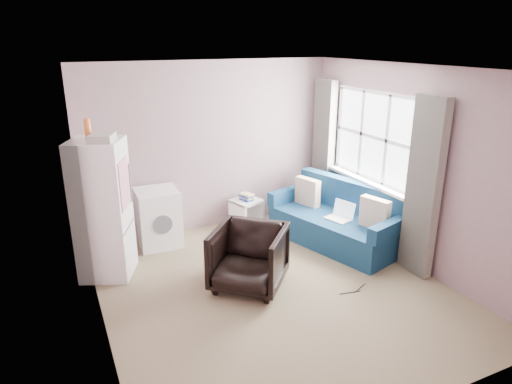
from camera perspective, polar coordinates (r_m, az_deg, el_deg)
room at (r=4.98m, az=2.57°, el=0.72°), size 3.84×4.24×2.54m
armchair at (r=5.32m, az=-0.92°, el=-7.87°), size 1.08×1.08×0.81m
fridge at (r=5.72m, az=-18.62°, el=-2.01°), size 0.76×0.76×1.93m
washing_machine at (r=6.52m, az=-12.14°, el=-3.00°), size 0.59×0.60×0.81m
side_table at (r=7.02m, az=-1.19°, el=-2.41°), size 0.49×0.49×0.54m
sofa at (r=6.60m, az=10.23°, el=-3.63°), size 1.38×2.08×0.85m
window_dressing at (r=6.51m, az=13.62°, el=3.22°), size 0.17×2.62×2.18m
floor_cables at (r=5.54m, az=12.25°, el=-11.93°), size 0.41×0.12×0.01m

